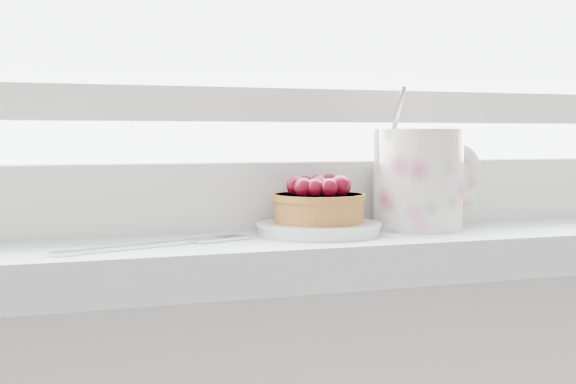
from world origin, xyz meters
name	(u,v)px	position (x,y,z in m)	size (l,w,h in m)	color
saucer	(319,229)	(0.01, 1.89, 0.95)	(0.12, 0.12, 0.01)	white
raspberry_tart	(319,201)	(0.01, 1.89, 0.97)	(0.09, 0.09, 0.05)	#91581F
floral_mug	(421,177)	(0.13, 1.90, 0.99)	(0.14, 0.11, 0.15)	silver
fork	(156,245)	(-0.16, 1.86, 0.94)	(0.19, 0.08, 0.00)	silver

